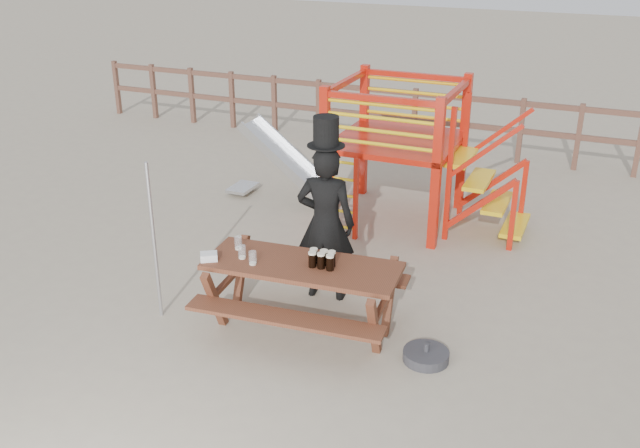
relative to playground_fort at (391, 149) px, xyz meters
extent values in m
plane|color=tan|center=(-0.12, -3.58, -1.07)|extent=(60.00, 60.00, 0.00)
cube|color=brown|center=(-0.12, 3.42, 0.03)|extent=(15.00, 0.06, 0.10)
cube|color=brown|center=(-0.12, 3.42, -0.47)|extent=(15.00, 0.06, 0.10)
cube|color=brown|center=(-7.62, 3.42, -0.47)|extent=(0.09, 0.09, 1.20)
cube|color=brown|center=(-6.62, 3.42, -0.47)|extent=(0.09, 0.09, 1.20)
cube|color=brown|center=(-5.62, 3.42, -0.47)|extent=(0.09, 0.09, 1.20)
cube|color=brown|center=(-4.62, 3.42, -0.47)|extent=(0.09, 0.09, 1.20)
cube|color=brown|center=(-3.62, 3.42, -0.47)|extent=(0.09, 0.09, 1.20)
cube|color=brown|center=(-2.62, 3.42, -0.47)|extent=(0.09, 0.09, 1.20)
cube|color=brown|center=(-1.62, 3.42, -0.47)|extent=(0.09, 0.09, 1.20)
cube|color=brown|center=(-0.62, 3.42, -0.47)|extent=(0.09, 0.09, 1.20)
cube|color=brown|center=(0.38, 3.42, -0.47)|extent=(0.09, 0.09, 1.20)
cube|color=brown|center=(1.38, 3.42, -0.47)|extent=(0.09, 0.09, 1.20)
cube|color=brown|center=(2.38, 3.42, -0.47)|extent=(0.09, 0.09, 1.20)
cube|color=brown|center=(3.38, 3.42, -0.47)|extent=(0.09, 0.09, 1.20)
cube|color=red|center=(-0.72, -0.78, -0.02)|extent=(0.12, 0.12, 2.10)
cube|color=red|center=(0.88, -0.78, -0.02)|extent=(0.12, 0.12, 2.10)
cube|color=red|center=(-0.72, 0.82, -0.02)|extent=(0.12, 0.12, 2.10)
cube|color=red|center=(0.88, 0.82, -0.02)|extent=(0.12, 0.12, 2.10)
cube|color=red|center=(0.08, 0.02, 0.13)|extent=(1.72, 1.72, 0.08)
cube|color=red|center=(0.08, -0.78, 0.93)|extent=(1.60, 0.08, 0.08)
cube|color=red|center=(0.08, 0.82, 0.93)|extent=(1.60, 0.08, 0.08)
cube|color=red|center=(-0.72, 0.02, 0.93)|extent=(0.08, 1.60, 0.08)
cube|color=red|center=(0.88, 0.02, 0.93)|extent=(0.08, 1.60, 0.08)
cylinder|color=yellow|center=(0.08, -0.78, 0.31)|extent=(1.50, 0.05, 0.05)
cylinder|color=yellow|center=(0.08, 0.82, 0.31)|extent=(1.50, 0.05, 0.05)
cylinder|color=yellow|center=(0.08, -0.78, 0.49)|extent=(1.50, 0.05, 0.05)
cylinder|color=yellow|center=(0.08, 0.82, 0.49)|extent=(1.50, 0.05, 0.05)
cylinder|color=yellow|center=(0.08, -0.78, 0.67)|extent=(1.50, 0.05, 0.05)
cylinder|color=yellow|center=(0.08, 0.82, 0.67)|extent=(1.50, 0.05, 0.05)
cylinder|color=yellow|center=(0.08, -0.78, 0.85)|extent=(1.50, 0.05, 0.05)
cylinder|color=yellow|center=(0.08, 0.82, 0.85)|extent=(1.50, 0.05, 0.05)
cube|color=red|center=(-0.55, -0.93, -0.47)|extent=(0.06, 0.06, 1.20)
cube|color=red|center=(-0.19, -0.93, -0.47)|extent=(0.06, 0.06, 1.20)
cylinder|color=yellow|center=(-0.37, -0.93, -0.92)|extent=(0.36, 0.04, 0.04)
cylinder|color=yellow|center=(-0.37, -0.93, -0.68)|extent=(0.36, 0.04, 0.04)
cylinder|color=yellow|center=(-0.37, -0.93, -0.44)|extent=(0.36, 0.04, 0.04)
cylinder|color=yellow|center=(-0.37, -0.93, -0.20)|extent=(0.36, 0.04, 0.04)
cylinder|color=yellow|center=(-0.37, -0.93, 0.04)|extent=(0.36, 0.04, 0.04)
cube|color=yellow|center=(1.03, 0.02, 0.01)|extent=(0.30, 0.90, 0.06)
cube|color=yellow|center=(1.31, 0.02, -0.29)|extent=(0.30, 0.90, 0.06)
cube|color=yellow|center=(1.59, 0.02, -0.59)|extent=(0.30, 0.90, 0.06)
cube|color=yellow|center=(1.87, 0.02, -0.89)|extent=(0.30, 0.90, 0.06)
cube|color=red|center=(1.43, -0.43, -0.47)|extent=(0.95, 0.08, 0.86)
cube|color=red|center=(1.43, 0.47, -0.47)|extent=(0.95, 0.08, 0.86)
cube|color=silver|center=(-1.62, 0.02, -0.45)|extent=(1.53, 0.55, 1.21)
cube|color=silver|center=(-1.62, -0.25, -0.41)|extent=(1.58, 0.04, 1.28)
cube|color=silver|center=(-1.62, 0.29, -0.41)|extent=(1.58, 0.04, 1.28)
cube|color=silver|center=(-2.52, 0.02, -0.97)|extent=(0.35, 0.55, 0.05)
cube|color=brown|center=(0.12, -3.40, -0.29)|extent=(2.14, 0.96, 0.05)
cube|color=brown|center=(0.17, -3.97, -0.60)|extent=(2.10, 0.47, 0.04)
cube|color=brown|center=(0.07, -2.83, -0.60)|extent=(2.10, 0.47, 0.04)
cube|color=brown|center=(-0.76, -3.48, -0.70)|extent=(0.19, 1.25, 0.75)
cube|color=brown|center=(1.00, -3.32, -0.70)|extent=(0.19, 1.25, 0.75)
imported|color=black|center=(0.05, -2.59, -0.14)|extent=(0.74, 0.55, 1.87)
cube|color=#0D900D|center=(0.03, -2.44, 0.09)|extent=(0.08, 0.03, 0.44)
cylinder|color=black|center=(0.05, -2.59, 0.81)|extent=(0.42, 0.42, 0.01)
cylinder|color=black|center=(0.05, -2.59, 0.97)|extent=(0.29, 0.29, 0.32)
cube|color=white|center=(0.03, -2.45, 1.09)|extent=(0.15, 0.03, 0.04)
cylinder|color=#B2B2B7|center=(-1.50, -3.77, -0.15)|extent=(0.04, 0.04, 1.84)
cylinder|color=#323136|center=(1.53, -3.45, -1.02)|extent=(0.48, 0.48, 0.11)
cylinder|color=#323136|center=(1.53, -3.45, -0.92)|extent=(0.05, 0.05, 0.09)
cube|color=white|center=(-0.84, -3.71, -0.22)|extent=(0.23, 0.21, 0.08)
cylinder|color=black|center=(0.25, -3.42, -0.19)|extent=(0.08, 0.08, 0.15)
cylinder|color=#F1E4C5|center=(0.25, -3.42, -0.10)|extent=(0.08, 0.08, 0.02)
cylinder|color=black|center=(0.34, -3.41, -0.19)|extent=(0.08, 0.08, 0.15)
cylinder|color=#F1E4C5|center=(0.34, -3.41, -0.10)|extent=(0.08, 0.08, 0.02)
cylinder|color=black|center=(0.45, -3.42, -0.19)|extent=(0.08, 0.08, 0.15)
cylinder|color=#F1E4C5|center=(0.45, -3.42, -0.10)|extent=(0.08, 0.08, 0.02)
cylinder|color=black|center=(0.23, -3.34, -0.19)|extent=(0.08, 0.08, 0.15)
cylinder|color=#F1E4C5|center=(0.23, -3.34, -0.10)|extent=(0.08, 0.08, 0.02)
cylinder|color=black|center=(0.34, -3.33, -0.19)|extent=(0.08, 0.08, 0.15)
cylinder|color=#F1E4C5|center=(0.34, -3.33, -0.10)|extent=(0.08, 0.08, 0.02)
cylinder|color=black|center=(0.43, -3.32, -0.19)|extent=(0.08, 0.08, 0.15)
cylinder|color=#F1E4C5|center=(0.43, -3.32, -0.10)|extent=(0.08, 0.08, 0.02)
cylinder|color=silver|center=(-0.68, -3.35, -0.19)|extent=(0.08, 0.08, 0.15)
cylinder|color=#F1E4C5|center=(-0.68, -3.35, -0.25)|extent=(0.07, 0.07, 0.02)
cylinder|color=silver|center=(-0.53, -3.54, -0.19)|extent=(0.08, 0.08, 0.15)
cylinder|color=#F1E4C5|center=(-0.53, -3.54, -0.25)|extent=(0.07, 0.07, 0.02)
cylinder|color=silver|center=(-0.36, -3.62, -0.19)|extent=(0.08, 0.08, 0.15)
cylinder|color=#F1E4C5|center=(-0.36, -3.62, -0.25)|extent=(0.07, 0.07, 0.02)
camera|label=1|loc=(2.96, -9.55, 3.15)|focal=40.00mm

